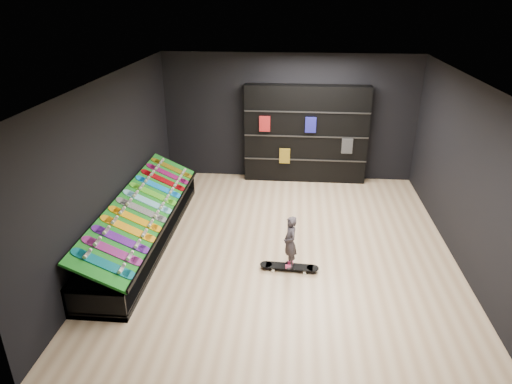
# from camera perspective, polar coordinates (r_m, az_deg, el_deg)

# --- Properties ---
(floor) EXTENTS (6.00, 7.00, 0.01)m
(floor) POSITION_cam_1_polar(r_m,az_deg,el_deg) (8.37, 3.32, -6.95)
(floor) COLOR #CDB08A
(floor) RESTS_ON ground
(ceiling) EXTENTS (6.00, 7.00, 0.01)m
(ceiling) POSITION_cam_1_polar(r_m,az_deg,el_deg) (7.30, 3.89, 13.70)
(ceiling) COLOR white
(ceiling) RESTS_ON ground
(wall_back) EXTENTS (6.00, 0.02, 3.00)m
(wall_back) POSITION_cam_1_polar(r_m,az_deg,el_deg) (11.04, 4.15, 9.25)
(wall_back) COLOR black
(wall_back) RESTS_ON ground
(wall_front) EXTENTS (6.00, 0.02, 3.00)m
(wall_front) POSITION_cam_1_polar(r_m,az_deg,el_deg) (4.62, 2.20, -13.23)
(wall_front) COLOR black
(wall_front) RESTS_ON ground
(wall_left) EXTENTS (0.02, 7.00, 3.00)m
(wall_left) POSITION_cam_1_polar(r_m,az_deg,el_deg) (8.33, -17.56, 3.20)
(wall_left) COLOR black
(wall_left) RESTS_ON ground
(wall_right) EXTENTS (0.02, 7.00, 3.00)m
(wall_right) POSITION_cam_1_polar(r_m,az_deg,el_deg) (8.22, 24.99, 1.75)
(wall_right) COLOR black
(wall_right) RESTS_ON ground
(display_rack) EXTENTS (0.90, 4.50, 0.50)m
(display_rack) POSITION_cam_1_polar(r_m,az_deg,el_deg) (8.67, -13.78, -4.58)
(display_rack) COLOR black
(display_rack) RESTS_ON ground
(turf_ramp) EXTENTS (0.92, 4.50, 0.46)m
(turf_ramp) POSITION_cam_1_polar(r_m,az_deg,el_deg) (8.45, -13.76, -1.85)
(turf_ramp) COLOR #0F6214
(turf_ramp) RESTS_ON display_rack
(back_shelving) EXTENTS (2.89, 0.34, 2.31)m
(back_shelving) POSITION_cam_1_polar(r_m,az_deg,el_deg) (10.96, 6.24, 7.20)
(back_shelving) COLOR black
(back_shelving) RESTS_ON ground
(floor_skateboard) EXTENTS (0.99, 0.27, 0.09)m
(floor_skateboard) POSITION_cam_1_polar(r_m,az_deg,el_deg) (7.73, 4.17, -9.44)
(floor_skateboard) COLOR black
(floor_skateboard) RESTS_ON ground
(child) EXTENTS (0.20, 0.24, 0.54)m
(child) POSITION_cam_1_polar(r_m,az_deg,el_deg) (7.56, 4.24, -7.45)
(child) COLOR black
(child) RESTS_ON floor_skateboard
(display_board_0) EXTENTS (0.93, 0.22, 0.50)m
(display_board_0) POSITION_cam_1_polar(r_m,az_deg,el_deg) (6.89, -18.51, -8.49)
(display_board_0) COLOR #0C8C99
(display_board_0) RESTS_ON turf_ramp
(display_board_1) EXTENTS (0.93, 0.22, 0.50)m
(display_board_1) POSITION_cam_1_polar(r_m,az_deg,el_deg) (7.16, -17.47, -7.04)
(display_board_1) COLOR #2626BF
(display_board_1) RESTS_ON turf_ramp
(display_board_2) EXTENTS (0.93, 0.22, 0.50)m
(display_board_2) POSITION_cam_1_polar(r_m,az_deg,el_deg) (7.44, -16.52, -5.70)
(display_board_2) COLOR purple
(display_board_2) RESTS_ON turf_ramp
(display_board_3) EXTENTS (0.93, 0.22, 0.50)m
(display_board_3) POSITION_cam_1_polar(r_m,az_deg,el_deg) (7.72, -15.64, -4.45)
(display_board_3) COLOR orange
(display_board_3) RESTS_ON turf_ramp
(display_board_4) EXTENTS (0.93, 0.22, 0.50)m
(display_board_4) POSITION_cam_1_polar(r_m,az_deg,el_deg) (8.00, -14.82, -3.29)
(display_board_4) COLOR yellow
(display_board_4) RESTS_ON turf_ramp
(display_board_5) EXTENTS (0.93, 0.22, 0.50)m
(display_board_5) POSITION_cam_1_polar(r_m,az_deg,el_deg) (8.29, -14.06, -2.20)
(display_board_5) COLOR black
(display_board_5) RESTS_ON turf_ramp
(display_board_6) EXTENTS (0.93, 0.22, 0.50)m
(display_board_6) POSITION_cam_1_polar(r_m,az_deg,el_deg) (8.58, -13.35, -1.19)
(display_board_6) COLOR #0CB2E5
(display_board_6) RESTS_ON turf_ramp
(display_board_7) EXTENTS (0.93, 0.22, 0.50)m
(display_board_7) POSITION_cam_1_polar(r_m,az_deg,el_deg) (8.88, -12.69, -0.25)
(display_board_7) COLOR green
(display_board_7) RESTS_ON turf_ramp
(display_board_8) EXTENTS (0.93, 0.22, 0.50)m
(display_board_8) POSITION_cam_1_polar(r_m,az_deg,el_deg) (9.18, -12.08, 0.63)
(display_board_8) COLOR blue
(display_board_8) RESTS_ON turf_ramp
(display_board_9) EXTENTS (0.93, 0.22, 0.50)m
(display_board_9) POSITION_cam_1_polar(r_m,az_deg,el_deg) (9.49, -11.50, 1.45)
(display_board_9) COLOR red
(display_board_9) RESTS_ON turf_ramp
(display_board_10) EXTENTS (0.93, 0.22, 0.50)m
(display_board_10) POSITION_cam_1_polar(r_m,az_deg,el_deg) (9.79, -10.96, 2.22)
(display_board_10) COLOR #E5198C
(display_board_10) RESTS_ON turf_ramp
(display_board_11) EXTENTS (0.93, 0.22, 0.50)m
(display_board_11) POSITION_cam_1_polar(r_m,az_deg,el_deg) (10.10, -10.45, 2.95)
(display_board_11) COLOR yellow
(display_board_11) RESTS_ON turf_ramp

